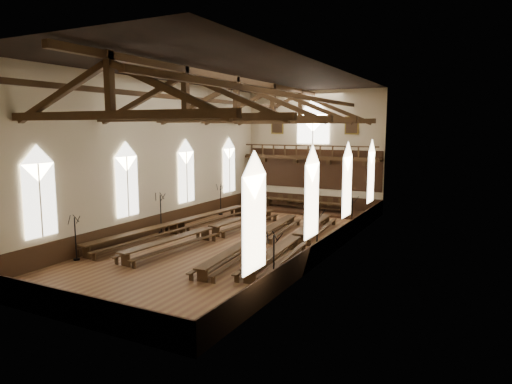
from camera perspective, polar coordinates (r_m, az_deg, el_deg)
ground at (r=28.06m, az=-2.37°, el=-6.23°), size 26.00×26.00×0.00m
room_walls at (r=27.20m, az=-2.45°, el=7.08°), size 26.00×26.00×26.00m
wainscot_band at (r=27.92m, az=-2.37°, el=-5.03°), size 12.00×26.00×1.20m
side_windows at (r=27.38m, az=-2.41°, el=1.38°), size 11.85×19.80×4.50m
end_window at (r=38.92m, az=7.15°, el=8.43°), size 2.80×0.12×3.80m
minstrels_gallery at (r=38.81m, az=6.94°, el=3.53°), size 11.80×1.24×3.70m
portraits at (r=38.92m, az=7.15°, el=8.25°), size 7.75×0.09×1.45m
roof_trusses at (r=27.23m, az=-2.47°, el=10.78°), size 11.70×25.70×2.80m
refectory_row_a at (r=30.58m, az=-9.76°, el=-4.03°), size 2.29×14.94×0.80m
refectory_row_b at (r=28.85m, az=-5.65°, el=-4.74°), size 2.15×14.57×0.76m
refectory_row_c at (r=26.73m, az=0.01°, el=-5.85°), size 1.99×13.84×0.68m
refectory_row_d at (r=26.73m, az=5.02°, el=-5.79°), size 2.07×14.40×0.74m
dais at (r=38.11m, az=6.27°, el=-2.31°), size 11.40×3.02×0.20m
high_table at (r=37.99m, az=6.28°, el=-1.26°), size 7.69×1.42×0.72m
high_chairs at (r=38.69m, az=6.68°, el=-1.22°), size 5.86×0.47×0.96m
candelabrum_left_near at (r=25.84m, az=-21.58°, el=-6.36°), size 0.66×0.74×2.42m
candelabrum_left_mid at (r=30.66m, az=-11.79°, el=-3.58°), size 0.79×0.82×2.72m
candelabrum_left_far at (r=36.61m, az=-4.44°, el=-1.68°), size 0.74×0.72×2.47m
candelabrum_right_near at (r=19.80m, az=2.23°, el=-10.01°), size 0.75×0.77×2.56m
candelabrum_right_mid at (r=24.59m, az=7.63°, el=-6.38°), size 0.81×0.78×2.69m
candelabrum_right_far at (r=30.85m, az=11.88°, el=-3.64°), size 0.70×0.76×2.49m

